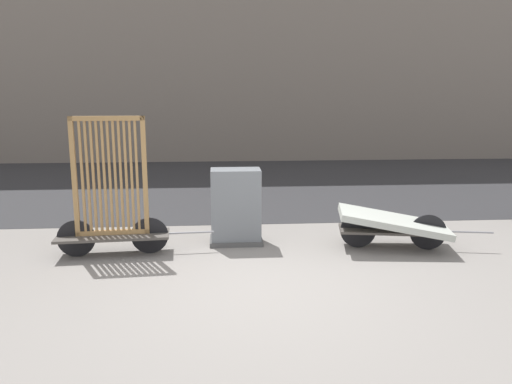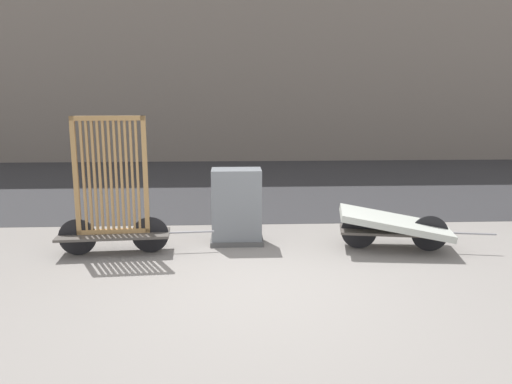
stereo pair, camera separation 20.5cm
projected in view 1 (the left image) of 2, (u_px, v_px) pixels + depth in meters
The scene contains 6 objects.
ground_plane at pixel (265, 288), 6.39m from camera, with size 60.00×60.00×0.00m, color gray.
road_strip at pixel (239, 183), 14.02m from camera, with size 56.00×9.22×0.01m.
building_facade at pixel (231, 7), 19.38m from camera, with size 48.00×4.00×11.59m.
bike_cart_with_bedframe at pixel (112, 207), 7.57m from camera, with size 2.40×0.69×2.13m.
bike_cart_with_mattress at pixel (393, 224), 7.96m from camera, with size 2.45×1.20×0.64m.
utility_cabinet at pixel (236, 209), 8.22m from camera, with size 0.87×0.57×1.24m.
Camera 1 is at (-0.57, -6.01, 2.43)m, focal length 35.00 mm.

